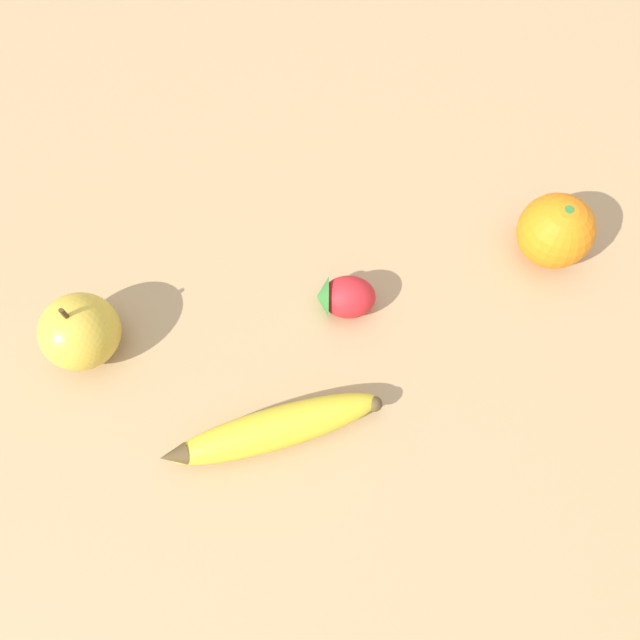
% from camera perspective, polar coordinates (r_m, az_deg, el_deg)
% --- Properties ---
extents(ground_plane, '(3.00, 3.00, 0.00)m').
position_cam_1_polar(ground_plane, '(0.59, -2.04, -4.78)').
color(ground_plane, tan).
extents(banana, '(0.16, 0.16, 0.04)m').
position_cam_1_polar(banana, '(0.55, -4.20, -9.89)').
color(banana, yellow).
rests_on(banana, ground_plane).
extents(orange, '(0.07, 0.07, 0.07)m').
position_cam_1_polar(orange, '(0.65, 20.74, 7.63)').
color(orange, orange).
rests_on(orange, ground_plane).
extents(strawberry, '(0.06, 0.07, 0.04)m').
position_cam_1_polar(strawberry, '(0.59, 2.24, 2.11)').
color(strawberry, red).
rests_on(strawberry, ground_plane).
extents(apple, '(0.07, 0.07, 0.08)m').
position_cam_1_polar(apple, '(0.61, -21.09, -0.98)').
color(apple, gold).
rests_on(apple, ground_plane).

